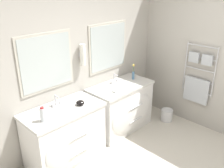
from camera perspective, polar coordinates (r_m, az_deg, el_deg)
wall_back at (r=4.00m, az=-6.40°, el=5.23°), size 4.80×0.17×2.60m
wall_right at (r=4.60m, az=19.06°, el=6.26°), size 0.13×3.94×2.60m
vanity_left at (r=3.73m, az=-10.42°, el=-11.40°), size 1.14×0.67×0.84m
vanity_right at (r=4.41m, az=2.31°, el=-5.32°), size 1.14×0.67×0.84m
faucet_left at (r=3.63m, az=-12.69°, el=-3.75°), size 0.17×0.10×0.16m
faucet_right at (r=4.32m, az=0.58°, el=1.22°), size 0.17×0.10×0.16m
toiletry_bottle at (r=3.27m, az=-15.55°, el=-6.76°), size 0.07×0.07×0.20m
amenity_bowl at (r=3.60m, az=-7.28°, el=-4.28°), size 0.12×0.12×0.07m
flower_vase at (r=4.48m, az=4.90°, el=2.43°), size 0.05×0.05×0.29m
soap_dish at (r=3.99m, az=1.00°, el=-1.59°), size 0.11×0.08×0.04m
waste_bin at (r=4.91m, az=12.42°, el=-6.88°), size 0.22×0.22×0.22m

